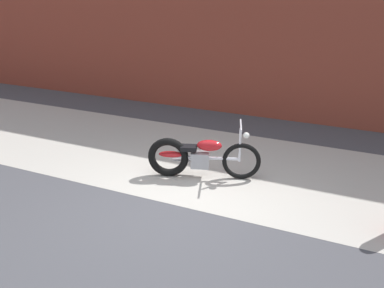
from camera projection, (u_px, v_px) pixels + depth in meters
ground_plane at (177, 206)px, 6.33m from camera, size 80.00×80.00×0.00m
sidewalk_slab at (217, 163)px, 7.81m from camera, size 36.00×3.50×0.01m
brick_building_wall at (270, 10)px, 9.75m from camera, size 36.00×0.50×5.27m
motorcycle_red at (196, 157)px, 7.13m from camera, size 1.93×0.87×1.03m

